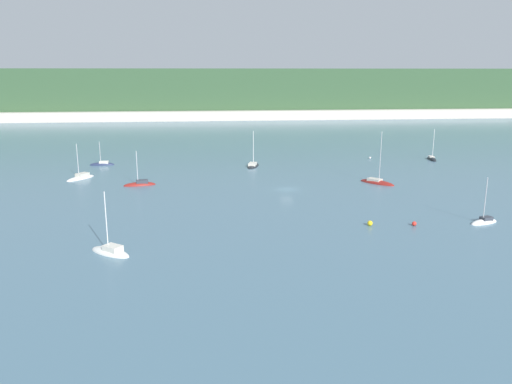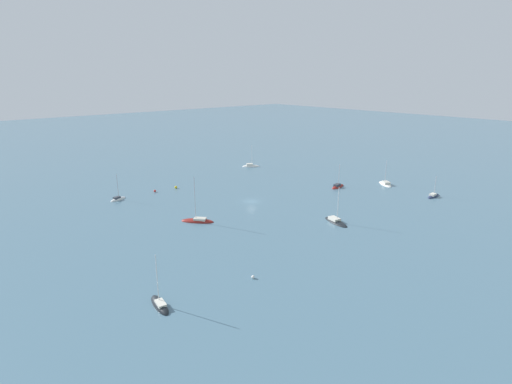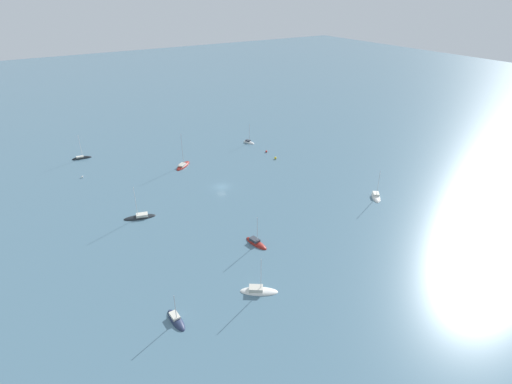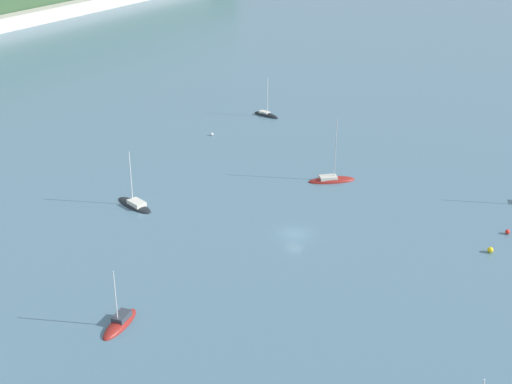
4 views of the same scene
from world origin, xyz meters
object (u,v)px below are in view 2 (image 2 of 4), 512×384
object	(u,v)px
sailboat_0	(118,199)
sailboat_7	(433,196)
sailboat_2	(198,221)
sailboat_6	(251,166)
sailboat_3	(338,187)
sailboat_4	(160,305)
mooring_buoy_1	(176,187)
sailboat_1	(336,222)
mooring_buoy_2	(253,277)
sailboat_5	(385,184)
mooring_buoy_0	(155,191)

from	to	relation	value
sailboat_0	sailboat_7	distance (m)	95.14
sailboat_2	sailboat_6	distance (m)	64.91
sailboat_2	sailboat_3	world-z (taller)	sailboat_2
sailboat_4	mooring_buoy_1	size ratio (longest dim) A/B	11.21
sailboat_3	mooring_buoy_1	distance (m)	53.26
sailboat_0	sailboat_4	xyz separation A→B (m)	(18.32, 59.55, -0.03)
sailboat_3	sailboat_6	world-z (taller)	sailboat_6
sailboat_1	sailboat_2	distance (m)	34.79
sailboat_2	mooring_buoy_2	xyz separation A→B (m)	(8.78, 31.45, 0.21)
sailboat_6	mooring_buoy_1	world-z (taller)	sailboat_6
sailboat_1	sailboat_6	bearing A→B (deg)	173.48
sailboat_1	mooring_buoy_2	world-z (taller)	sailboat_1
sailboat_7	sailboat_2	bearing A→B (deg)	153.84
sailboat_0	sailboat_1	size ratio (longest dim) A/B	0.86
sailboat_6	sailboat_7	world-z (taller)	sailboat_6
sailboat_6	mooring_buoy_2	distance (m)	93.09
sailboat_2	sailboat_3	bearing A→B (deg)	-134.07
sailboat_1	mooring_buoy_2	distance (m)	35.54
sailboat_5	sailboat_7	bearing A→B (deg)	-150.44
sailboat_1	sailboat_7	distance (m)	40.57
sailboat_5	sailboat_7	world-z (taller)	sailboat_5
sailboat_4	sailboat_2	bearing A→B (deg)	-32.74
sailboat_4	mooring_buoy_1	distance (m)	70.06
sailboat_7	sailboat_5	bearing A→B (deg)	82.52
sailboat_1	sailboat_4	distance (m)	51.92
sailboat_0	sailboat_6	world-z (taller)	sailboat_6
sailboat_1	mooring_buoy_1	distance (m)	55.85
sailboat_2	sailboat_7	xyz separation A→B (m)	(-65.96, 29.20, -0.01)
sailboat_2	sailboat_6	xyz separation A→B (m)	(-51.55, -39.44, 0.03)
sailboat_1	sailboat_0	bearing A→B (deg)	-132.77
sailboat_0	sailboat_1	world-z (taller)	sailboat_1
sailboat_0	sailboat_1	distance (m)	63.92
sailboat_3	mooring_buoy_1	world-z (taller)	sailboat_3
sailboat_0	sailboat_2	distance (m)	32.10
sailboat_4	mooring_buoy_2	size ratio (longest dim) A/B	15.59
sailboat_6	sailboat_7	size ratio (longest dim) A/B	1.34
sailboat_7	sailboat_6	bearing A→B (deg)	99.57
sailboat_4	mooring_buoy_0	size ratio (longest dim) A/B	12.84
sailboat_2	mooring_buoy_0	size ratio (longest dim) A/B	16.67
sailboat_0	sailboat_2	world-z (taller)	sailboat_2
mooring_buoy_1	mooring_buoy_2	size ratio (longest dim) A/B	1.39
sailboat_3	sailboat_4	xyz separation A→B (m)	(78.68, 25.11, -0.04)
sailboat_1	sailboat_2	world-z (taller)	sailboat_2
sailboat_1	sailboat_5	xyz separation A→B (m)	(-41.72, -11.44, 0.02)
sailboat_0	sailboat_5	size ratio (longest dim) A/B	0.95
sailboat_5	mooring_buoy_1	size ratio (longest dim) A/B	10.38
sailboat_1	sailboat_5	bearing A→B (deg)	121.12
mooring_buoy_1	mooring_buoy_2	world-z (taller)	mooring_buoy_1
sailboat_0	mooring_buoy_0	xyz separation A→B (m)	(-12.19, -0.31, 0.26)
sailboat_4	sailboat_6	bearing A→B (deg)	-39.16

